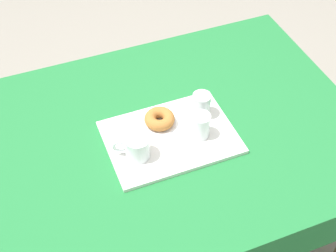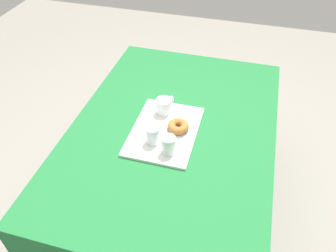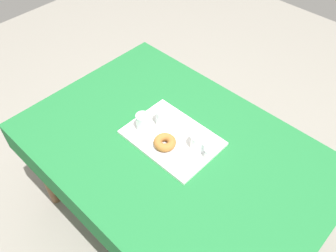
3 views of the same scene
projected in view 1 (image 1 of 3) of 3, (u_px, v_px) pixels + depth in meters
ground_plane at (158, 240)px, 2.25m from camera, size 6.00×6.00×0.00m
dining_table at (156, 150)px, 1.77m from camera, size 1.52×1.05×0.74m
serving_tray at (170, 137)px, 1.70m from camera, size 0.45×0.33×0.01m
tea_mug_left at (137, 148)px, 1.60m from camera, size 0.12×0.08×0.08m
water_glass_near at (201, 106)px, 1.74m from camera, size 0.07×0.07×0.09m
water_glass_far at (200, 126)px, 1.66m from camera, size 0.07×0.07×0.09m
donut_plate_left at (160, 124)px, 1.73m from camera, size 0.12×0.12×0.01m
sugar_donut_left at (160, 119)px, 1.71m from camera, size 0.11×0.11×0.04m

